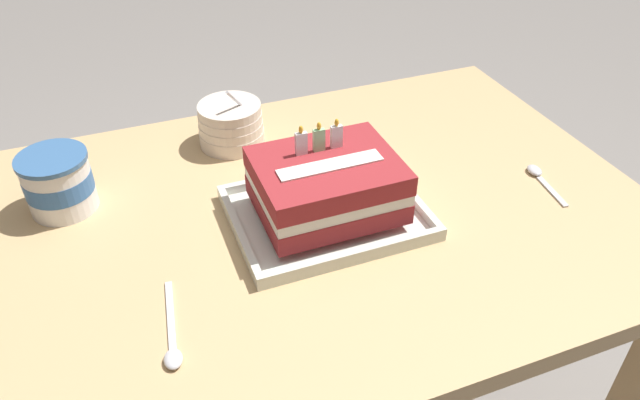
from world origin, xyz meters
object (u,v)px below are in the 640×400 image
foil_tray (327,215)px  bowl_stack (231,125)px  birthday_cake (327,184)px  serving_spoon_by_bowls (538,175)px  ice_cream_tub (58,182)px  serving_spoon_near_tray (173,346)px

foil_tray → bowl_stack: bearing=106.6°
birthday_cake → bowl_stack: 0.30m
birthday_cake → serving_spoon_by_bowls: size_ratio=1.79×
foil_tray → bowl_stack: size_ratio=2.42×
birthday_cake → bowl_stack: bearing=106.6°
birthday_cake → bowl_stack: (-0.09, 0.29, -0.03)m
foil_tray → ice_cream_tub: size_ratio=2.73×
foil_tray → ice_cream_tub: bearing=155.0°
foil_tray → serving_spoon_by_bowls: size_ratio=2.48×
birthday_cake → serving_spoon_near_tray: size_ratio=1.38×
serving_spoon_by_bowls → ice_cream_tub: bearing=165.0°
serving_spoon_near_tray → serving_spoon_by_bowls: size_ratio=1.30×
ice_cream_tub → foil_tray: bearing=-25.0°
serving_spoon_near_tray → serving_spoon_by_bowls: 0.71m
foil_tray → ice_cream_tub: ice_cream_tub is taller
serving_spoon_by_bowls → birthday_cake: bearing=176.0°
birthday_cake → serving_spoon_by_bowls: birthday_cake is taller
bowl_stack → serving_spoon_by_bowls: bowl_stack is taller
foil_tray → birthday_cake: birthday_cake is taller
foil_tray → serving_spoon_by_bowls: bearing=-4.0°
foil_tray → serving_spoon_by_bowls: foil_tray is taller
serving_spoon_by_bowls → serving_spoon_near_tray: bearing=-167.6°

